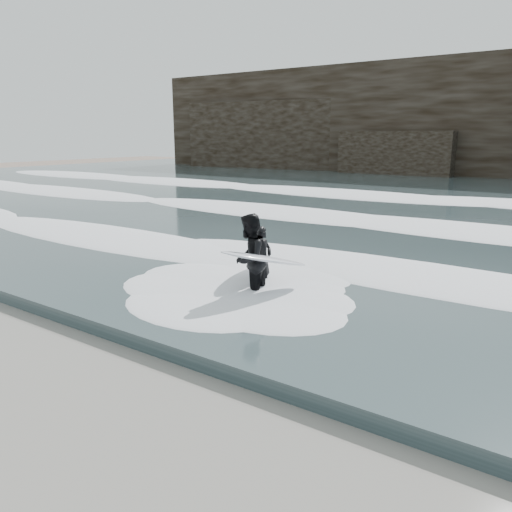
% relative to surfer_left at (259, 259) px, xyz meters
% --- Properties ---
extents(sea, '(90.00, 52.00, 0.30)m').
position_rel_surfer_left_xyz_m(sea, '(-1.01, 21.99, -0.67)').
color(sea, '#2E3E40').
rests_on(sea, ground).
extents(headland, '(70.00, 9.00, 10.00)m').
position_rel_surfer_left_xyz_m(headland, '(-1.01, 38.99, 4.18)').
color(headland, black).
rests_on(headland, ground).
extents(foam_near, '(60.00, 3.20, 0.20)m').
position_rel_surfer_left_xyz_m(foam_near, '(-1.01, 1.99, -0.42)').
color(foam_near, white).
rests_on(foam_near, sea).
extents(foam_mid, '(60.00, 4.00, 0.24)m').
position_rel_surfer_left_xyz_m(foam_mid, '(-1.01, 8.99, -0.40)').
color(foam_mid, white).
rests_on(foam_mid, sea).
extents(foam_far, '(60.00, 4.80, 0.30)m').
position_rel_surfer_left_xyz_m(foam_far, '(-1.01, 17.99, -0.37)').
color(foam_far, white).
rests_on(foam_far, sea).
extents(surfer_left, '(1.22, 2.04, 1.62)m').
position_rel_surfer_left_xyz_m(surfer_left, '(0.00, 0.00, 0.00)').
color(surfer_left, black).
rests_on(surfer_left, ground).
extents(surfer_right, '(1.59, 2.31, 2.03)m').
position_rel_surfer_left_xyz_m(surfer_right, '(0.33, -0.80, 0.20)').
color(surfer_right, black).
rests_on(surfer_right, ground).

